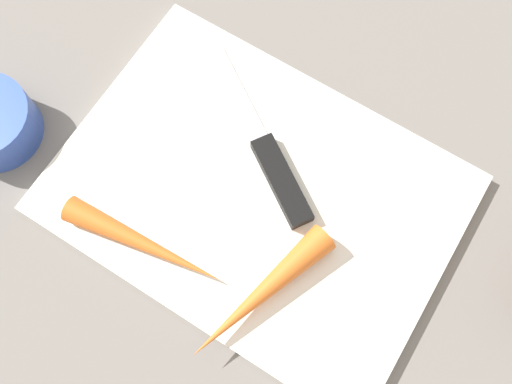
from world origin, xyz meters
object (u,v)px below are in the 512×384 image
at_px(carrot_long, 144,244).
at_px(cutting_board, 256,194).
at_px(knife, 275,169).
at_px(carrot_short, 261,294).

bearing_deg(carrot_long, cutting_board, 52.87).
relative_size(knife, carrot_short, 1.18).
height_order(cutting_board, carrot_long, carrot_long).
xyz_separation_m(cutting_board, knife, (0.00, 0.03, 0.01)).
relative_size(knife, carrot_long, 1.17).
distance_m(knife, carrot_long, 0.14).
distance_m(carrot_long, carrot_short, 0.11).
bearing_deg(knife, carrot_short, 148.41).
distance_m(cutting_board, carrot_short, 0.10).
relative_size(cutting_board, carrot_short, 2.38).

